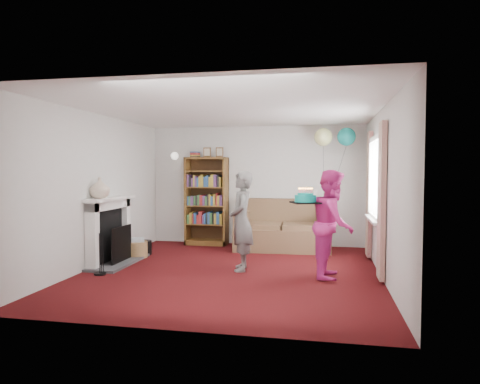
% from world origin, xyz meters
% --- Properties ---
extents(ground, '(5.00, 5.00, 0.00)m').
position_xyz_m(ground, '(0.00, 0.00, 0.00)').
color(ground, '#35080B').
rests_on(ground, ground).
extents(wall_back, '(4.50, 0.02, 2.50)m').
position_xyz_m(wall_back, '(0.00, 2.51, 1.25)').
color(wall_back, silver).
rests_on(wall_back, ground).
extents(wall_left, '(0.02, 5.00, 2.50)m').
position_xyz_m(wall_left, '(-2.26, 0.00, 1.25)').
color(wall_left, silver).
rests_on(wall_left, ground).
extents(wall_right, '(0.02, 5.00, 2.50)m').
position_xyz_m(wall_right, '(2.26, 0.00, 1.25)').
color(wall_right, silver).
rests_on(wall_right, ground).
extents(ceiling, '(4.50, 5.00, 0.01)m').
position_xyz_m(ceiling, '(0.00, 0.00, 2.50)').
color(ceiling, white).
rests_on(ceiling, wall_back).
extents(fireplace, '(0.55, 1.80, 1.12)m').
position_xyz_m(fireplace, '(-2.09, 0.19, 0.51)').
color(fireplace, '#3F3F42').
rests_on(fireplace, ground).
extents(window_bay, '(0.14, 2.02, 2.20)m').
position_xyz_m(window_bay, '(2.21, 0.60, 1.20)').
color(window_bay, white).
rests_on(window_bay, ground).
extents(wall_sconce, '(0.16, 0.23, 0.16)m').
position_xyz_m(wall_sconce, '(-1.75, 2.36, 1.88)').
color(wall_sconce, gold).
rests_on(wall_sconce, ground).
extents(bookcase, '(0.87, 0.42, 2.05)m').
position_xyz_m(bookcase, '(-1.02, 2.30, 0.91)').
color(bookcase, '#472B14').
rests_on(bookcase, ground).
extents(sofa, '(1.86, 0.98, 0.98)m').
position_xyz_m(sofa, '(0.61, 2.08, 0.36)').
color(sofa, brown).
rests_on(sofa, ground).
extents(wicker_basket, '(0.38, 0.38, 0.35)m').
position_xyz_m(wicker_basket, '(-1.90, 0.72, 0.16)').
color(wicker_basket, olive).
rests_on(wicker_basket, ground).
extents(person_striped, '(0.47, 0.63, 1.56)m').
position_xyz_m(person_striped, '(0.14, 0.13, 0.78)').
color(person_striped, black).
rests_on(person_striped, ground).
extents(person_magenta, '(0.67, 0.83, 1.58)m').
position_xyz_m(person_magenta, '(1.54, -0.06, 0.79)').
color(person_magenta, '#CF2982').
rests_on(person_magenta, ground).
extents(birthday_cake, '(0.37, 0.37, 0.22)m').
position_xyz_m(birthday_cake, '(1.14, -0.18, 1.16)').
color(birthday_cake, black).
rests_on(birthday_cake, ground).
extents(balloons, '(0.79, 0.49, 1.71)m').
position_xyz_m(balloons, '(1.61, 2.10, 2.22)').
color(balloons, '#3F3F3F').
rests_on(balloons, ground).
extents(mantel_vase, '(0.37, 0.37, 0.33)m').
position_xyz_m(mantel_vase, '(-2.12, -0.15, 1.29)').
color(mantel_vase, beige).
rests_on(mantel_vase, fireplace).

